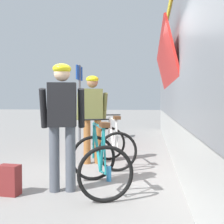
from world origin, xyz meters
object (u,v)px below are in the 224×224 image
object	(u,v)px
bicycle_far_teal	(99,162)
water_bottle_near_the_bikes	(109,174)
cyclist_near_in_olive	(92,111)
backpack_on_platform	(9,180)
bicycle_near_white	(113,145)
platform_sign_post	(79,90)
cyclist_far_in_dark	(62,115)

from	to	relation	value
bicycle_far_teal	water_bottle_near_the_bikes	distance (m)	0.56
cyclist_near_in_olive	backpack_on_platform	xyz separation A→B (m)	(-0.71, -2.06, -0.85)
bicycle_far_teal	backpack_on_platform	xyz separation A→B (m)	(-1.15, -0.36, -0.20)
cyclist_near_in_olive	backpack_on_platform	size ratio (longest dim) A/B	4.40
cyclist_near_in_olive	bicycle_near_white	bearing A→B (deg)	-15.11
water_bottle_near_the_bikes	platform_sign_post	world-z (taller)	platform_sign_post
bicycle_far_teal	platform_sign_post	size ratio (longest dim) A/B	0.52
cyclist_far_in_dark	bicycle_near_white	size ratio (longest dim) A/B	1.43
cyclist_far_in_dark	water_bottle_near_the_bikes	world-z (taller)	cyclist_far_in_dark
bicycle_far_teal	water_bottle_near_the_bikes	size ratio (longest dim) A/B	5.34
backpack_on_platform	water_bottle_near_the_bikes	xyz separation A→B (m)	(1.22, 0.83, -0.08)
bicycle_far_teal	platform_sign_post	world-z (taller)	platform_sign_post
cyclist_far_in_dark	bicycle_near_white	xyz separation A→B (m)	(0.48, 1.70, -0.65)
bicycle_near_white	bicycle_far_teal	xyz separation A→B (m)	(0.01, -1.59, 0.00)
backpack_on_platform	water_bottle_near_the_bikes	distance (m)	1.48
platform_sign_post	bicycle_near_white	bearing A→B (deg)	-65.60
bicycle_far_teal	water_bottle_near_the_bikes	world-z (taller)	bicycle_far_teal
cyclist_near_in_olive	bicycle_near_white	world-z (taller)	cyclist_near_in_olive
bicycle_near_white	water_bottle_near_the_bikes	distance (m)	1.16
bicycle_far_teal	backpack_on_platform	bearing A→B (deg)	-162.79
bicycle_near_white	water_bottle_near_the_bikes	xyz separation A→B (m)	(0.08, -1.12, -0.29)
bicycle_far_teal	platform_sign_post	bearing A→B (deg)	107.14
cyclist_near_in_olive	bicycle_near_white	distance (m)	0.79
cyclist_far_in_dark	platform_sign_post	size ratio (longest dim) A/B	0.73
bicycle_near_white	backpack_on_platform	size ratio (longest dim) A/B	3.08
cyclist_near_in_olive	water_bottle_near_the_bikes	world-z (taller)	cyclist_near_in_olive
bicycle_far_teal	cyclist_near_in_olive	bearing A→B (deg)	104.46
cyclist_near_in_olive	bicycle_far_teal	size ratio (longest dim) A/B	1.41
backpack_on_platform	water_bottle_near_the_bikes	bearing A→B (deg)	39.88
cyclist_near_in_olive	bicycle_far_teal	distance (m)	1.88
cyclist_near_in_olive	platform_sign_post	size ratio (longest dim) A/B	0.73
bicycle_near_white	backpack_on_platform	bearing A→B (deg)	-120.38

